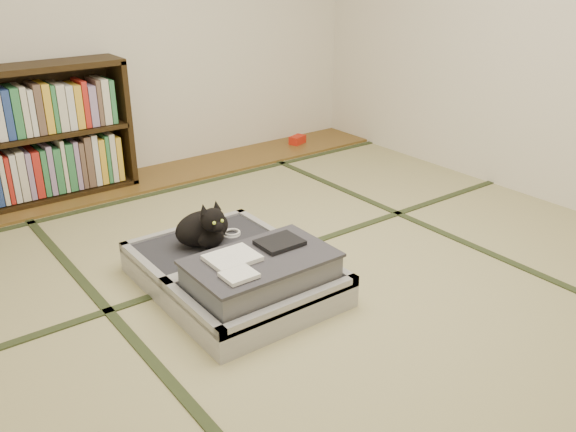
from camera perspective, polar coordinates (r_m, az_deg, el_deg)
floor at (r=3.23m, az=3.02°, el=-6.28°), size 4.50×4.50×0.00m
wood_strip at (r=4.79m, az=-12.40°, el=3.54°), size 4.00×0.50×0.02m
red_item at (r=5.49m, az=0.88°, el=7.15°), size 0.17×0.13×0.07m
tatami_borders at (r=3.57m, az=-2.03°, el=-3.07°), size 4.00×4.50×0.01m
bookcase at (r=4.47m, az=-23.27°, el=6.67°), size 1.38×0.32×0.92m
suitcase at (r=3.11m, az=-4.70°, el=-5.30°), size 0.78×1.05×0.31m
cat at (r=3.26m, az=-7.80°, el=-1.13°), size 0.35×0.35×0.28m
cable_coil at (r=3.40m, az=-5.32°, el=-1.63°), size 0.11×0.11×0.03m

